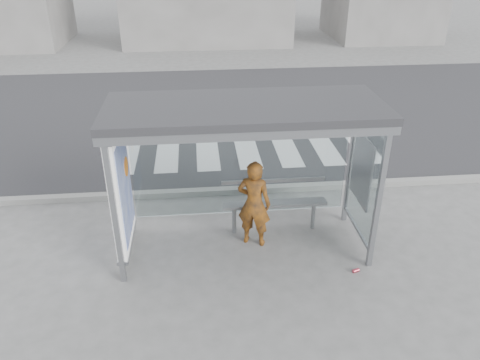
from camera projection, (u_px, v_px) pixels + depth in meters
The scene contains 8 objects.
ground at pixel (244, 247), 8.22m from camera, with size 80.00×80.00×0.00m, color slate.
road at pixel (220, 112), 14.38m from camera, with size 30.00×10.00×0.01m, color #2E2E31.
curb at pixel (235, 190), 9.91m from camera, with size 30.00×0.18×0.12m, color gray.
crosswalk at pixel (245, 144), 12.22m from camera, with size 6.55×3.00×0.00m.
bus_shelter at pixel (221, 143), 7.32m from camera, with size 4.25×1.65×2.62m.
person at pixel (254, 204), 7.98m from camera, with size 0.58×0.38×1.59m, color orange.
bench at pixel (274, 203), 8.44m from camera, with size 1.88×0.32×0.97m.
soda_can at pixel (356, 270), 7.60m from camera, with size 0.06×0.06×0.11m, color #D03D50.
Camera 1 is at (-0.74, -6.67, 4.90)m, focal length 35.00 mm.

